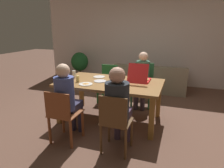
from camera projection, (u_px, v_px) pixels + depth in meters
name	position (u px, v px, depth m)	size (l,w,h in m)	color
ground_plane	(110.00, 119.00, 3.92)	(20.00, 20.00, 0.00)	brown
back_wall	(142.00, 38.00, 6.20)	(6.49, 0.12, 2.84)	silver
dining_table	(110.00, 86.00, 3.73)	(1.89, 1.09, 0.76)	olive
chair_0	(115.00, 121.00, 2.75)	(0.41, 0.38, 0.88)	brown
person_0	(118.00, 102.00, 2.80)	(0.34, 0.51, 1.24)	#433348
chair_1	(63.00, 115.00, 3.02)	(0.43, 0.43, 0.85)	brown
person_1	(67.00, 96.00, 3.08)	(0.30, 0.52, 1.23)	#2F2D44
chair_2	(143.00, 82.00, 4.57)	(0.45, 0.43, 0.96)	#2F693F
person_2	(142.00, 76.00, 4.38)	(0.30, 0.47, 1.23)	#3A313E
chair_3	(108.00, 82.00, 4.79)	(0.41, 0.40, 0.87)	#246A2F
pizza_box_0	(140.00, 79.00, 3.72)	(0.36, 0.50, 0.36)	red
plate_0	(99.00, 77.00, 4.05)	(0.23, 0.23, 0.01)	white
plate_1	(100.00, 81.00, 3.73)	(0.23, 0.23, 0.01)	white
plate_2	(119.00, 87.00, 3.34)	(0.21, 0.21, 0.03)	white
plate_3	(86.00, 84.00, 3.53)	(0.24, 0.24, 0.03)	white
drinking_glass_0	(74.00, 74.00, 3.98)	(0.07, 0.07, 0.14)	silver
drinking_glass_1	(78.00, 79.00, 3.70)	(0.06, 0.06, 0.11)	#E3C667
couch	(151.00, 80.00, 5.72)	(1.93, 0.91, 0.75)	gray
potted_plant	(80.00, 64.00, 6.52)	(0.55, 0.55, 0.95)	gray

